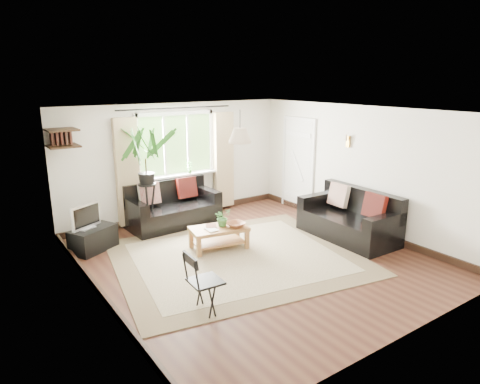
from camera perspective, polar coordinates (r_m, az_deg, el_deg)
floor at (r=7.14m, az=1.85°, el=-8.85°), size 5.50×5.50×0.00m
ceiling at (r=6.55m, az=2.03°, el=10.72°), size 5.50×5.50×0.00m
wall_back at (r=9.05m, az=-8.52°, el=4.09°), size 5.00×0.02×2.40m
wall_front at (r=4.93m, az=21.47°, el=-6.12°), size 5.00×0.02×2.40m
wall_left at (r=5.68m, az=-18.80°, el=-3.11°), size 0.02×5.50×2.40m
wall_right at (r=8.45m, az=15.70°, el=2.91°), size 0.02×5.50×2.40m
rug at (r=7.17m, az=-0.48°, el=-8.67°), size 4.36×3.92×0.02m
window at (r=8.96m, az=-8.50°, el=6.25°), size 2.50×0.16×2.16m
door at (r=9.61m, az=7.73°, el=3.53°), size 0.06×0.96×2.06m
corner_shelf at (r=7.98m, az=-22.61°, el=6.67°), size 0.50×0.50×0.34m
pendant_lamp at (r=6.91m, az=-0.00°, el=8.04°), size 0.36×0.36×0.54m
wall_sconce at (r=8.49m, az=14.10°, el=6.78°), size 0.12×0.12×0.28m
sofa_back at (r=8.65m, az=-8.90°, el=-1.78°), size 1.81×0.94×0.84m
sofa_right at (r=8.11m, az=14.22°, el=-3.12°), size 1.84×0.96×0.86m
coffee_table at (r=7.45m, az=-2.83°, el=-6.16°), size 1.06×0.71×0.40m
table_plant at (r=7.40m, az=-2.35°, el=-3.37°), size 0.32×0.28×0.32m
bowl at (r=7.39m, az=-0.55°, el=-4.36°), size 0.35×0.35×0.08m
book_a at (r=7.22m, az=-4.44°, el=-5.13°), size 0.18×0.24×0.02m
book_b at (r=7.41m, az=-4.56°, el=-4.58°), size 0.26×0.29×0.02m
tv_stand at (r=7.81m, az=-18.96°, el=-5.94°), size 0.87×0.73×0.41m
tv at (r=7.65m, az=-19.87°, el=-3.04°), size 0.61×0.44×0.45m
palm_stand at (r=8.33m, az=-12.33°, el=1.59°), size 0.90×0.90×2.01m
folding_chair at (r=5.48m, az=-4.63°, el=-11.91°), size 0.45×0.45×0.82m
sill_plant at (r=9.08m, az=-6.74°, el=3.32°), size 0.14×0.10×0.27m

